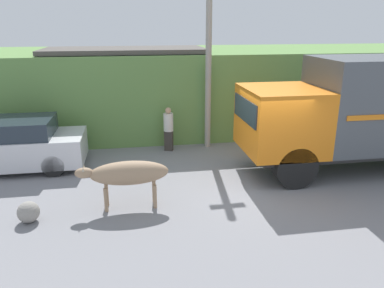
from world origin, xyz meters
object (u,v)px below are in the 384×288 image
(brown_cow, at_px, (128,174))
(utility_pole, at_px, (209,51))
(pedestrian_on_hill, at_px, (168,127))
(cargo_truck, at_px, (368,110))
(parked_suv, at_px, (11,145))
(roadside_rock, at_px, (28,212))

(brown_cow, xyz_separation_m, utility_pole, (2.88, 4.36, 2.54))
(brown_cow, xyz_separation_m, pedestrian_on_hill, (1.43, 4.14, -0.04))
(cargo_truck, relative_size, parked_suv, 1.63)
(pedestrian_on_hill, xyz_separation_m, roadside_rock, (-3.70, -4.51, -0.60))
(roadside_rock, bearing_deg, brown_cow, 9.26)
(parked_suv, height_order, utility_pole, utility_pole)
(utility_pole, bearing_deg, pedestrian_on_hill, -171.42)
(utility_pole, height_order, roadside_rock, utility_pole)
(brown_cow, bearing_deg, pedestrian_on_hill, 78.92)
(cargo_truck, height_order, utility_pole, utility_pole)
(brown_cow, xyz_separation_m, parked_suv, (-3.54, 3.15, -0.12))
(cargo_truck, relative_size, utility_pole, 1.09)
(parked_suv, relative_size, pedestrian_on_hill, 2.83)
(pedestrian_on_hill, distance_m, roadside_rock, 5.86)
(utility_pole, bearing_deg, cargo_truck, -34.87)
(brown_cow, distance_m, parked_suv, 4.74)
(brown_cow, relative_size, roadside_rock, 4.49)
(cargo_truck, bearing_deg, roadside_rock, -171.82)
(brown_cow, xyz_separation_m, roadside_rock, (-2.27, -0.37, -0.64))
(roadside_rock, bearing_deg, parked_suv, 109.87)
(pedestrian_on_hill, relative_size, utility_pole, 0.24)
(utility_pole, relative_size, roadside_rock, 13.31)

